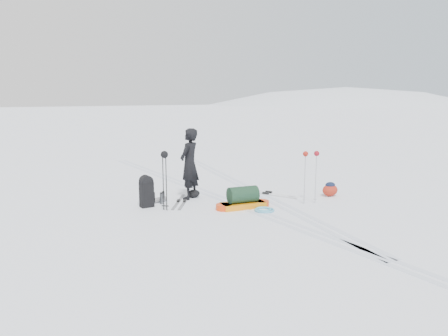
{
  "coord_description": "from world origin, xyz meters",
  "views": [
    {
      "loc": [
        -5.65,
        -9.91,
        2.91
      ],
      "look_at": [
        -0.19,
        0.24,
        0.95
      ],
      "focal_mm": 35.0,
      "sensor_mm": 36.0,
      "label": 1
    }
  ],
  "objects_px": {
    "skier": "(189,164)",
    "expedition_rucksack": "(148,192)",
    "pulk_sled": "(243,200)",
    "ski_poles_black": "(164,162)"
  },
  "relations": [
    {
      "from": "expedition_rucksack",
      "to": "ski_poles_black",
      "type": "relative_size",
      "value": 0.56
    },
    {
      "from": "skier",
      "to": "expedition_rucksack",
      "type": "distance_m",
      "value": 1.47
    },
    {
      "from": "skier",
      "to": "ski_poles_black",
      "type": "xyz_separation_m",
      "value": [
        -1.05,
        -0.84,
        0.25
      ]
    },
    {
      "from": "expedition_rucksack",
      "to": "pulk_sled",
      "type": "bearing_deg",
      "value": -35.38
    },
    {
      "from": "pulk_sled",
      "to": "ski_poles_black",
      "type": "height_order",
      "value": "ski_poles_black"
    },
    {
      "from": "skier",
      "to": "pulk_sled",
      "type": "distance_m",
      "value": 1.93
    },
    {
      "from": "skier",
      "to": "ski_poles_black",
      "type": "bearing_deg",
      "value": 0.76
    },
    {
      "from": "pulk_sled",
      "to": "ski_poles_black",
      "type": "distance_m",
      "value": 2.23
    },
    {
      "from": "skier",
      "to": "pulk_sled",
      "type": "relative_size",
      "value": 1.32
    },
    {
      "from": "expedition_rucksack",
      "to": "ski_poles_black",
      "type": "distance_m",
      "value": 1.05
    }
  ]
}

